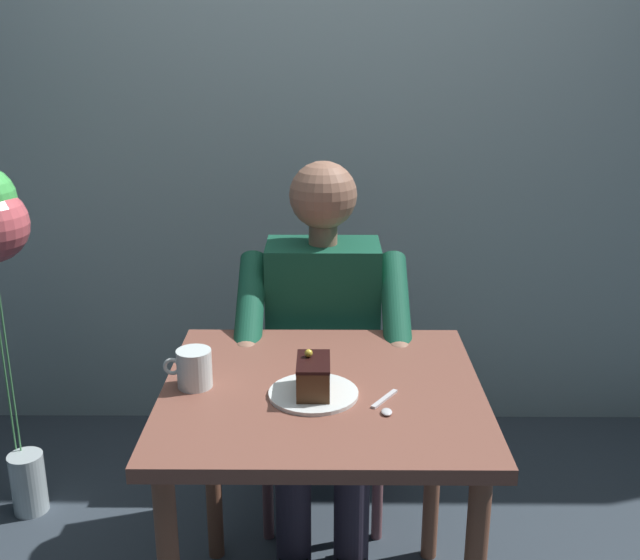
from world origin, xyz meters
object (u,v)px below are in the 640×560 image
at_px(coffee_cup, 194,367).
at_px(dessert_spoon, 386,406).
at_px(cake_slice, 313,376).
at_px(dining_table, 322,426).
at_px(seated_person, 323,349).
at_px(chair, 323,369).

distance_m(coffee_cup, dessert_spoon, 0.49).
xyz_separation_m(cake_slice, dessert_spoon, (-0.17, 0.06, -0.05)).
xyz_separation_m(dining_table, coffee_cup, (0.32, -0.00, 0.16)).
bearing_deg(dining_table, cake_slice, 65.74).
distance_m(dining_table, coffee_cup, 0.36).
bearing_deg(seated_person, chair, -90.00).
height_order(chair, cake_slice, chair).
bearing_deg(chair, seated_person, 90.00).
relative_size(chair, seated_person, 0.73).
xyz_separation_m(dining_table, seated_person, (0.00, -0.50, -0.00)).
bearing_deg(cake_slice, dessert_spoon, 160.42).
relative_size(cake_slice, dessert_spoon, 0.99).
height_order(seated_person, dessert_spoon, seated_person).
height_order(cake_slice, coffee_cup, cake_slice).
bearing_deg(seated_person, cake_slice, 87.71).
relative_size(coffee_cup, dessert_spoon, 0.90).
xyz_separation_m(seated_person, cake_slice, (0.02, 0.54, 0.16)).
distance_m(dining_table, chair, 0.69).
xyz_separation_m(chair, dessert_spoon, (-0.15, 0.78, 0.27)).
distance_m(seated_person, dessert_spoon, 0.64).
bearing_deg(cake_slice, seated_person, -92.29).
bearing_deg(coffee_cup, dining_table, 179.63).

